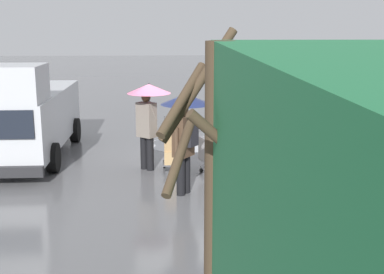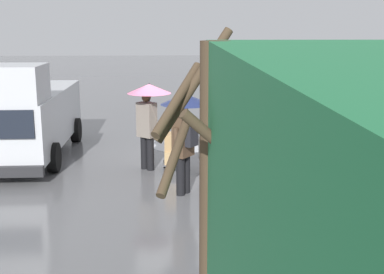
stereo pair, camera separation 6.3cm
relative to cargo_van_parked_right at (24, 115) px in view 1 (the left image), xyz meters
name	(u,v)px [view 1 (the left image)]	position (x,y,z in m)	size (l,w,h in m)	color
ground_plane	(184,163)	(-4.16, 0.71, -1.18)	(90.00, 90.00, 0.00)	#5B5B5E
slush_patch_near_cluster	(185,144)	(-4.24, -1.37, -1.18)	(2.11, 2.11, 0.01)	#ADAFB5
slush_patch_under_van	(308,213)	(-6.41, 4.31, -1.18)	(2.39, 2.39, 0.01)	#ADAFB5
cargo_van_parked_right	(24,115)	(0.00, 0.00, 0.00)	(2.26, 5.37, 2.60)	#B7BABF
shopping_cart_vendor	(214,151)	(-4.85, 1.74, -0.61)	(0.77, 0.95, 1.04)	#B2B2B7
hand_dolly_boxes	(173,150)	(-3.89, 1.40, -0.64)	(0.54, 0.73, 1.32)	#515156
pedestrian_pink_side	(185,120)	(-4.12, 3.04, 0.39)	(1.04, 1.04, 2.15)	black
pedestrian_black_side	(263,109)	(-5.95, 1.82, 0.41)	(1.04, 1.04, 2.15)	black
pedestrian_white_side	(148,106)	(-3.29, 1.24, 0.41)	(1.04, 1.04, 2.15)	black
pedestrian_far_side	(253,102)	(-5.90, 0.75, 0.41)	(1.04, 1.04, 2.15)	black
bare_tree_far	(216,232)	(-4.18, 9.31, 0.63)	(1.05, 1.06, 3.48)	#423323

